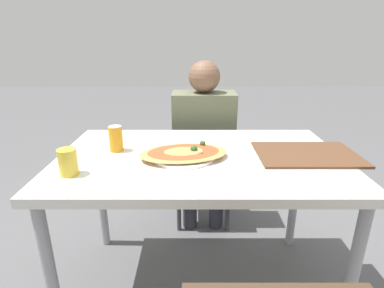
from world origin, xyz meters
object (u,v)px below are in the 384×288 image
(chair_far_seated, at_px, (203,156))
(pizza_main, at_px, (184,154))
(person_seated, at_px, (204,133))
(dining_table, at_px, (200,170))
(soda_can, at_px, (116,139))
(drink_glass, at_px, (68,162))

(chair_far_seated, xyz_separation_m, pizza_main, (-0.12, -0.76, 0.32))
(chair_far_seated, height_order, person_seated, person_seated)
(dining_table, bearing_deg, soda_can, 171.37)
(dining_table, xyz_separation_m, person_seated, (0.04, 0.62, -0.01))
(person_seated, bearing_deg, soda_can, 51.47)
(soda_can, bearing_deg, person_seated, 51.47)
(chair_far_seated, relative_size, pizza_main, 1.88)
(pizza_main, bearing_deg, drink_glass, -158.65)
(drink_glass, bearing_deg, dining_table, 21.34)
(person_seated, bearing_deg, drink_glass, 55.37)
(person_seated, relative_size, soda_can, 9.31)
(drink_glass, bearing_deg, pizza_main, 21.35)
(person_seated, height_order, drink_glass, person_seated)
(soda_can, bearing_deg, pizza_main, -15.40)
(soda_can, height_order, drink_glass, soda_can)
(dining_table, relative_size, drink_glass, 12.16)
(dining_table, bearing_deg, pizza_main, -158.76)
(pizza_main, bearing_deg, dining_table, 21.24)
(pizza_main, relative_size, drink_glass, 4.04)
(person_seated, distance_m, soda_can, 0.74)
(soda_can, bearing_deg, chair_far_seated, 56.27)
(dining_table, height_order, chair_far_seated, chair_far_seated)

